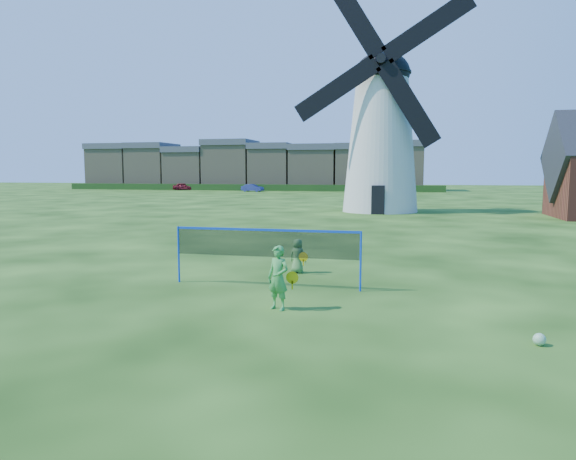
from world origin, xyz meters
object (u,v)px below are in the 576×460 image
(windmill, at_px, (381,133))
(badminton_net, at_px, (266,244))
(car_left, at_px, (184,186))
(player_boy, at_px, (298,256))
(play_ball, at_px, (539,339))
(player_girl, at_px, (278,278))
(car_right, at_px, (253,188))

(windmill, bearing_deg, badminton_net, -93.58)
(badminton_net, xyz_separation_m, car_left, (-31.99, 65.66, -0.55))
(player_boy, bearing_deg, badminton_net, 92.54)
(play_ball, xyz_separation_m, car_left, (-37.93, 69.11, 0.47))
(player_girl, bearing_deg, player_boy, 117.74)
(windmill, xyz_separation_m, player_girl, (-0.80, -28.97, -5.21))
(badminton_net, relative_size, player_boy, 4.86)
(badminton_net, height_order, car_right, badminton_net)
(player_girl, distance_m, play_ball, 5.26)
(badminton_net, distance_m, car_left, 73.04)
(play_ball, relative_size, car_left, 0.06)
(car_left, bearing_deg, car_right, -120.73)
(windmill, height_order, car_right, windmill)
(badminton_net, height_order, player_boy, badminton_net)
(windmill, xyz_separation_m, car_right, (-20.71, 35.07, -5.37))
(car_right, bearing_deg, player_boy, -151.88)
(windmill, height_order, badminton_net, windmill)
(play_ball, bearing_deg, badminton_net, 149.82)
(windmill, xyz_separation_m, badminton_net, (-1.68, -26.80, -4.79))
(badminton_net, relative_size, car_left, 1.47)
(badminton_net, height_order, play_ball, badminton_net)
(play_ball, xyz_separation_m, car_right, (-24.97, 65.32, 0.45))
(play_ball, height_order, car_left, car_left)
(play_ball, bearing_deg, windmill, 98.02)
(badminton_net, bearing_deg, windmill, 86.42)
(player_boy, bearing_deg, windmill, -77.64)
(player_boy, distance_m, car_left, 71.45)
(windmill, relative_size, player_girl, 11.95)
(windmill, distance_m, car_left, 51.69)
(player_boy, bearing_deg, player_girl, 111.07)
(windmill, bearing_deg, car_left, 130.91)
(windmill, height_order, play_ball, windmill)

